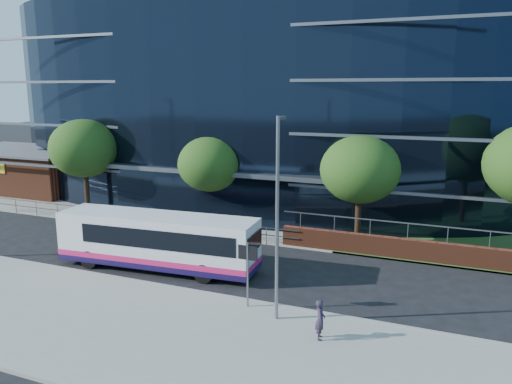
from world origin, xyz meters
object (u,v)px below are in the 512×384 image
at_px(brick_pavilion, 41,171).
at_px(city_bus, 159,241).
at_px(tree_far_a, 84,148).
at_px(tree_far_c, 360,170).
at_px(pedestrian, 320,320).
at_px(streetlight_east, 277,214).
at_px(tree_far_b, 210,164).
at_px(street_sign, 248,261).

bearing_deg(brick_pavilion, city_bus, -31.24).
relative_size(tree_far_a, tree_far_c, 1.07).
height_order(tree_far_a, pedestrian, tree_far_a).
bearing_deg(city_bus, streetlight_east, -27.65).
height_order(tree_far_c, pedestrian, tree_far_c).
relative_size(tree_far_b, streetlight_east, 0.76).
distance_m(tree_far_a, city_bus, 14.24).
bearing_deg(brick_pavilion, tree_far_a, -26.55).
distance_m(brick_pavilion, streetlight_east, 32.19).
bearing_deg(city_bus, tree_far_c, 38.21).
distance_m(street_sign, pedestrian, 4.06).
bearing_deg(streetlight_east, street_sign, 158.64).
xyz_separation_m(streetlight_east, city_bus, (-7.62, 3.31, -2.93)).
relative_size(street_sign, tree_far_b, 0.46).
xyz_separation_m(tree_far_b, pedestrian, (11.03, -12.64, -3.31)).
bearing_deg(tree_far_b, tree_far_a, -177.14).
xyz_separation_m(streetlight_east, pedestrian, (2.03, -0.96, -3.54)).
bearing_deg(tree_far_c, tree_far_b, 177.14).
height_order(street_sign, streetlight_east, streetlight_east).
bearing_deg(tree_far_a, tree_far_b, 2.86).
xyz_separation_m(tree_far_a, city_bus, (11.38, -7.87, -3.35)).
bearing_deg(pedestrian, tree_far_b, 24.77).
bearing_deg(brick_pavilion, tree_far_b, -11.88).
distance_m(brick_pavilion, tree_far_b, 19.55).
xyz_separation_m(tree_far_a, tree_far_b, (10.00, 0.50, -0.65)).
xyz_separation_m(brick_pavilion, streetlight_east, (28.00, -15.67, 2.50)).
xyz_separation_m(brick_pavilion, street_sign, (26.50, -15.09, 0.21)).
distance_m(streetlight_east, city_bus, 8.81).
bearing_deg(tree_far_a, city_bus, -34.65).
distance_m(tree_far_b, city_bus, 8.90).
height_order(brick_pavilion, city_bus, brick_pavilion).
bearing_deg(brick_pavilion, street_sign, -29.65).
xyz_separation_m(street_sign, pedestrian, (3.53, -1.55, -1.25)).
bearing_deg(tree_far_c, city_bus, -137.62).
height_order(street_sign, city_bus, street_sign).
relative_size(streetlight_east, city_bus, 0.75).
bearing_deg(tree_far_b, streetlight_east, -52.37).
height_order(tree_far_b, city_bus, tree_far_b).
xyz_separation_m(tree_far_c, city_bus, (-8.62, -7.87, -3.03)).
distance_m(tree_far_a, pedestrian, 24.61).
relative_size(brick_pavilion, tree_far_c, 1.32).
bearing_deg(tree_far_a, brick_pavilion, 153.45).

